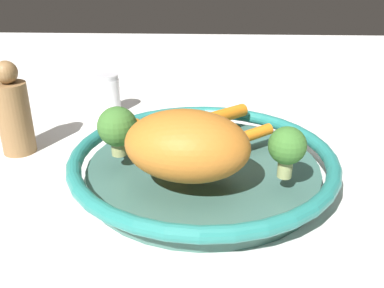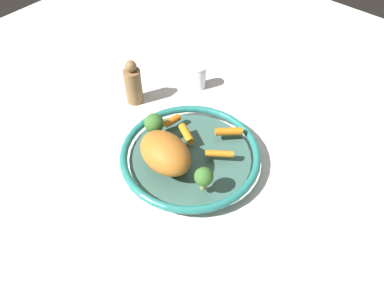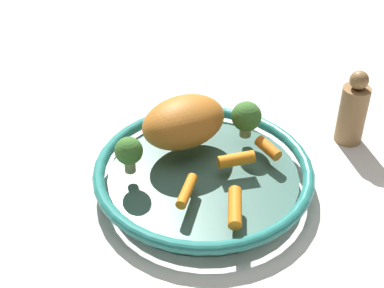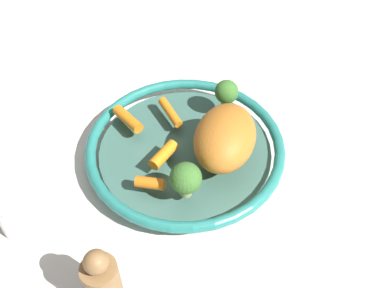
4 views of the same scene
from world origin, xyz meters
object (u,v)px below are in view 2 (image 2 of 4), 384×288
serving_bowl (190,156)px  broccoli_floret_edge (204,177)px  broccoli_floret_large (154,124)px  salt_shaker (199,77)px  baby_carrot_left (220,154)px  roast_chicken_piece (165,153)px  pepper_mill (133,84)px  baby_carrot_near_rim (186,134)px  baby_carrot_back (229,131)px  baby_carrot_center (172,121)px

serving_bowl → broccoli_floret_edge: size_ratio=5.69×
broccoli_floret_large → salt_shaker: 0.27m
baby_carrot_left → serving_bowl: bearing=-151.1°
broccoli_floret_edge → serving_bowl: bearing=146.1°
roast_chicken_piece → pepper_mill: 0.30m
serving_bowl → baby_carrot_left: size_ratio=5.10×
baby_carrot_left → broccoli_floret_large: 0.18m
broccoli_floret_edge → salt_shaker: broccoli_floret_edge is taller
baby_carrot_near_rim → salt_shaker: bearing=122.9°
broccoli_floret_large → salt_shaker: bearing=105.5°
baby_carrot_left → baby_carrot_near_rim: bearing=-178.0°
baby_carrot_back → salt_shaker: (-0.21, 0.14, -0.02)m
roast_chicken_piece → baby_carrot_back: 0.19m
roast_chicken_piece → salt_shaker: bearing=117.3°
serving_bowl → broccoli_floret_edge: 0.13m
baby_carrot_near_rim → broccoli_floret_large: size_ratio=0.91×
serving_bowl → baby_carrot_back: size_ratio=5.06×
baby_carrot_left → broccoli_floret_edge: broccoli_floret_edge is taller
baby_carrot_left → pepper_mill: size_ratio=0.49×
baby_carrot_back → salt_shaker: bearing=147.5°
baby_carrot_left → salt_shaker: 0.32m
baby_carrot_center → baby_carrot_left: (0.16, -0.01, -0.00)m
baby_carrot_center → baby_carrot_near_rim: 0.06m
salt_shaker → baby_carrot_left: bearing=-40.9°
baby_carrot_near_rim → broccoli_floret_large: bearing=-145.1°
serving_bowl → pepper_mill: bearing=165.2°
baby_carrot_near_rim → pepper_mill: (-0.24, 0.04, 0.01)m
roast_chicken_piece → salt_shaker: 0.36m
baby_carrot_near_rim → pepper_mill: 0.24m
baby_carrot_near_rim → broccoli_floret_large: broccoli_floret_large is taller
baby_carrot_center → baby_carrot_near_rim: size_ratio=0.80×
baby_carrot_back → baby_carrot_near_rim: same height
roast_chicken_piece → broccoli_floret_large: (-0.09, 0.05, -0.00)m
roast_chicken_piece → baby_carrot_left: roast_chicken_piece is taller
broccoli_floret_edge → baby_carrot_left: bearing=107.6°
salt_shaker → pepper_mill: bearing=-120.3°
serving_bowl → roast_chicken_piece: bearing=-104.0°
serving_bowl → broccoli_floret_large: bearing=-172.1°
baby_carrot_left → pepper_mill: bearing=173.6°
salt_shaker → broccoli_floret_large: bearing=-74.5°
broccoli_floret_large → baby_carrot_center: bearing=84.1°
baby_carrot_center → pepper_mill: pepper_mill is taller
baby_carrot_left → broccoli_floret_edge: 0.11m
broccoli_floret_large → pepper_mill: (-0.17, 0.09, -0.02)m
baby_carrot_near_rim → roast_chicken_piece: bearing=-76.8°
baby_carrot_back → baby_carrot_near_rim: size_ratio=1.19×
baby_carrot_center → baby_carrot_near_rim: (0.06, -0.01, 0.00)m
serving_bowl → pepper_mill: (-0.28, 0.07, 0.04)m
serving_bowl → salt_shaker: (-0.18, 0.24, 0.01)m
baby_carrot_left → salt_shaker: (-0.24, 0.21, -0.01)m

